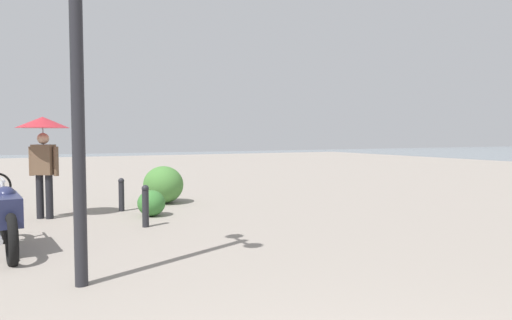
{
  "coord_description": "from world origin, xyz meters",
  "views": [
    {
      "loc": [
        -1.03,
        1.26,
        1.66
      ],
      "look_at": [
        9.7,
        -4.11,
        1.0
      ],
      "focal_mm": 31.39,
      "sensor_mm": 36.0,
      "label": 1
    }
  ],
  "objects_px": {
    "pedestrian": "(43,138)",
    "bollard_mid": "(121,194)",
    "motorcycle": "(7,217)",
    "bollard_near": "(145,205)",
    "lamppost": "(76,24)"
  },
  "relations": [
    {
      "from": "bollard_mid",
      "to": "motorcycle",
      "type": "bearing_deg",
      "value": 143.28
    },
    {
      "from": "lamppost",
      "to": "motorcycle",
      "type": "bearing_deg",
      "value": 21.57
    },
    {
      "from": "lamppost",
      "to": "bollard_near",
      "type": "distance_m",
      "value": 4.01
    },
    {
      "from": "motorcycle",
      "to": "pedestrian",
      "type": "relative_size",
      "value": 1.07
    },
    {
      "from": "lamppost",
      "to": "pedestrian",
      "type": "distance_m",
      "value": 4.76
    },
    {
      "from": "motorcycle",
      "to": "bollard_mid",
      "type": "distance_m",
      "value": 3.47
    },
    {
      "from": "pedestrian",
      "to": "bollard_mid",
      "type": "xyz_separation_m",
      "value": [
        0.23,
        -1.53,
        -1.22
      ]
    },
    {
      "from": "bollard_near",
      "to": "bollard_mid",
      "type": "xyz_separation_m",
      "value": [
        1.95,
        0.09,
        -0.02
      ]
    },
    {
      "from": "lamppost",
      "to": "motorcycle",
      "type": "height_order",
      "value": "lamppost"
    },
    {
      "from": "bollard_mid",
      "to": "pedestrian",
      "type": "bearing_deg",
      "value": 98.56
    },
    {
      "from": "pedestrian",
      "to": "bollard_mid",
      "type": "height_order",
      "value": "pedestrian"
    },
    {
      "from": "bollard_near",
      "to": "bollard_mid",
      "type": "distance_m",
      "value": 1.95
    },
    {
      "from": "lamppost",
      "to": "motorcycle",
      "type": "xyz_separation_m",
      "value": [
        2.04,
        0.8,
        -2.36
      ]
    },
    {
      "from": "bollard_near",
      "to": "lamppost",
      "type": "bearing_deg",
      "value": 154.69
    },
    {
      "from": "motorcycle",
      "to": "bollard_mid",
      "type": "bearing_deg",
      "value": -36.72
    }
  ]
}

